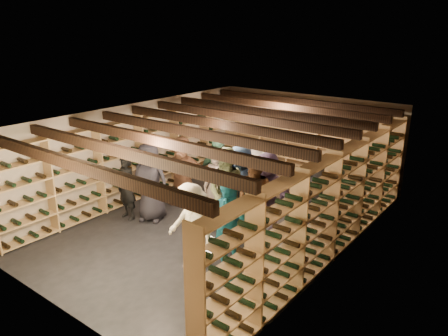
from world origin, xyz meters
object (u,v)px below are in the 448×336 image
Objects in this scene: crate_loose at (263,190)px; person_3 at (191,227)px; person_5 at (182,172)px; person_6 at (241,185)px; person_4 at (228,230)px; crate_stack_left at (284,178)px; person_0 at (150,182)px; person_8 at (255,198)px; person_10 at (218,176)px; person_7 at (216,187)px; person_2 at (228,192)px; person_12 at (316,195)px; crate_stack_right at (286,184)px; person_11 at (267,190)px; person_1 at (127,187)px; person_9 at (255,176)px.

person_3 is (1.00, -3.96, 0.74)m from crate_loose.
person_6 is (1.73, 0.03, 0.04)m from person_5.
person_4 reaches higher than crate_loose.
crate_stack_left is 3.80m from person_0.
crate_stack_left is at bearing 119.04° from person_8.
person_8 is 1.44m from person_10.
person_10 is (-1.36, 0.48, 0.06)m from person_8.
person_6 is 0.99× the size of person_10.
person_4 is 2.28m from person_7.
crate_stack_left is at bearing 45.15° from person_5.
person_2 is 1.86m from person_12.
person_10 is at bearing -112.13° from crate_stack_right.
person_5 is (-1.14, -1.89, 0.79)m from crate_loose.
person_12 is (1.08, 2.75, 0.02)m from person_3.
crate_stack_left is 0.41× the size of person_7.
person_4 reaches higher than person_0.
person_3 is at bearing -71.82° from person_7.
person_12 is (1.96, 0.93, 0.00)m from person_7.
person_0 is 1.06× the size of person_11.
person_5 reaches higher than person_8.
crate_loose is at bearing 170.66° from person_12.
person_12 is (1.78, -1.75, 0.50)m from crate_stack_left.
crate_stack_left is 2.73m from person_7.
crate_stack_left is 0.40× the size of person_11.
person_2 reaches higher than person_12.
person_8 is 1.00× the size of person_11.
person_0 is (-1.70, -3.10, 0.56)m from crate_stack_right.
person_1 is at bearing -148.16° from person_8.
person_0 reaches higher than person_5.
person_0 is 1.21× the size of person_1.
person_12 is at bearing 34.28° from person_11.
person_1 is 2.08m from person_10.
person_2 is (2.30, 0.77, 0.20)m from person_1.
person_5 is (-1.44, -2.42, 0.53)m from crate_stack_left.
person_8 is at bearing -3.56° from person_0.
person_8 reaches higher than crate_stack_right.
person_4 is (1.14, -3.96, 0.58)m from crate_stack_right.
person_11 is (0.52, 0.23, -0.05)m from person_6.
person_11 reaches higher than person_8.
person_6 is 1.08× the size of person_7.
crate_loose is 2.34m from person_5.
person_6 is at bearing -94.08° from person_9.
person_10 reaches higher than person_6.
person_0 reaches higher than crate_loose.
crate_loose is 3.65m from person_1.
person_6 is at bearing -72.40° from crate_loose.
person_1 is 0.91× the size of person_3.
person_4 is 1.06× the size of person_5.
person_9 is at bearing 59.74° from person_10.
person_0 is 1.04× the size of person_5.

